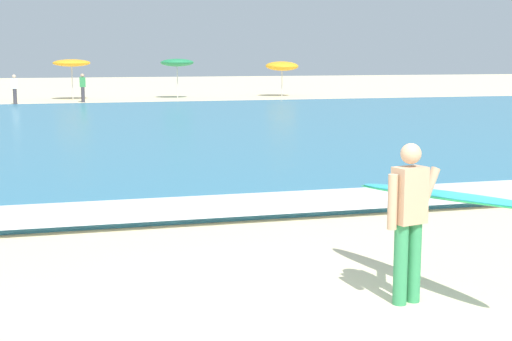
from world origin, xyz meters
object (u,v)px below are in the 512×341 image
Objects in this scene: beach_umbrella_2 at (72,63)px; beach_umbrella_3 at (177,63)px; beachgoer_near_row_left at (83,87)px; beach_umbrella_4 at (282,66)px; surfer_with_board at (428,206)px; beachgoer_near_row_mid at (15,89)px.

beach_umbrella_3 is (6.16, -0.16, 0.00)m from beach_umbrella_2.
beach_umbrella_2 reaches higher than beachgoer_near_row_left.
beach_umbrella_3 is 6.68m from beach_umbrella_4.
beach_umbrella_2 is 6.17m from beach_umbrella_3.
beach_umbrella_4 is at bearing 75.26° from surfer_with_board.
beach_umbrella_3 is 1.07× the size of beach_umbrella_4.
beachgoer_near_row_left is at bearing 16.66° from beachgoer_near_row_mid.
beachgoer_near_row_mid is at bearing -166.96° from beach_umbrella_4.
beach_umbrella_4 reaches higher than beachgoer_near_row_left.
surfer_with_board is 37.49m from beach_umbrella_3.
beach_umbrella_2 is at bearing 49.79° from beachgoer_near_row_mid.
beach_umbrella_3 is at bearing -1.45° from beach_umbrella_2.
beach_umbrella_3 reaches higher than surfer_with_board.
beach_umbrella_3 is at bearing 85.08° from surfer_with_board.
beachgoer_near_row_mid is (-5.98, 33.91, -0.19)m from surfer_with_board.
surfer_with_board is 34.43m from beachgoer_near_row_mid.
beachgoer_near_row_left is 3.69m from beachgoer_near_row_mid.
beachgoer_near_row_left is 1.00× the size of beachgoer_near_row_mid.
beach_umbrella_4 is at bearing 2.11° from beach_umbrella_3.
beach_umbrella_4 is 1.41× the size of beachgoer_near_row_left.
beachgoer_near_row_mid is (-9.20, -3.43, -1.29)m from beach_umbrella_3.
beach_umbrella_2 is 0.99× the size of beach_umbrella_3.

